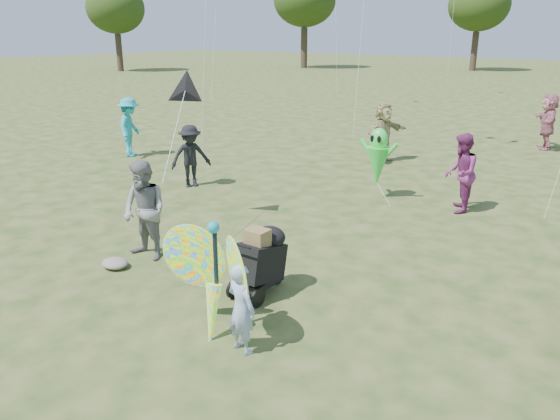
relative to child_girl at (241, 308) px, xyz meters
The scene contains 13 objects.
ground 1.30m from the child_girl, 140.29° to the left, with size 160.00×160.00×0.00m, color #51592B.
child_girl is the anchor object (origin of this frame).
adult_man 3.58m from the child_girl, 159.47° to the left, with size 0.87×0.68×1.78m, color gray.
grey_bag 3.55m from the child_girl, 169.98° to the left, with size 0.50×0.41×0.16m, color slate.
crowd_b 8.00m from the child_girl, 140.53° to the left, with size 1.05×0.60×1.63m, color black.
crowd_d 11.26m from the child_girl, 108.14° to the left, with size 1.72×0.55×1.86m, color tan.
crowd_e 7.27m from the child_girl, 88.75° to the left, with size 0.87×0.68×1.78m, color #7F2A68.
crowd_i 12.24m from the child_girl, 148.12° to the left, with size 1.22×0.70×1.90m, color #209FB1.
crowd_j 15.86m from the child_girl, 89.65° to the left, with size 1.76×0.56×1.90m, color #B26575.
jogging_stroller 1.63m from the child_girl, 120.02° to the left, with size 0.54×1.06×1.09m.
butterfly_kite 0.60m from the child_girl, behind, with size 1.74×0.75×1.80m.
delta_kite_rig 5.59m from the child_girl, 143.10° to the left, with size 1.64×2.08×1.75m.
alien_kite 7.29m from the child_girl, 104.26° to the left, with size 1.12×0.69×1.74m.
Camera 1 is at (4.98, -5.31, 3.93)m, focal length 35.00 mm.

